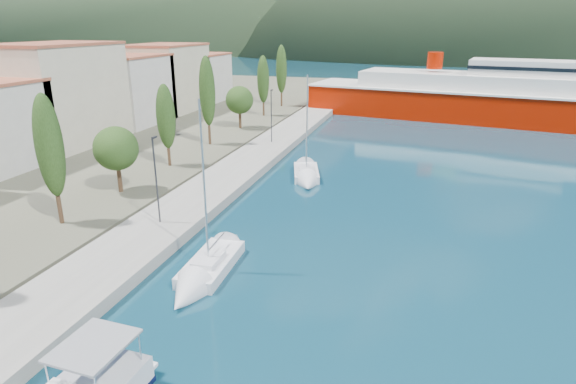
% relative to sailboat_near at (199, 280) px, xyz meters
% --- Properties ---
extents(ground, '(1400.00, 1400.00, 0.00)m').
position_rel_sailboat_near_xyz_m(ground, '(3.20, 113.05, -0.30)').
color(ground, '#0F384A').
extents(quay, '(5.00, 88.00, 0.80)m').
position_rel_sailboat_near_xyz_m(quay, '(-5.80, 19.05, 0.10)').
color(quay, gray).
rests_on(quay, ground).
extents(land_strip, '(70.00, 148.00, 0.70)m').
position_rel_sailboat_near_xyz_m(land_strip, '(-43.80, 29.05, 0.05)').
color(land_strip, '#565644').
rests_on(land_strip, ground).
extents(town_buildings, '(9.20, 69.20, 11.30)m').
position_rel_sailboat_near_xyz_m(town_buildings, '(-28.80, 29.95, 5.27)').
color(town_buildings, beige).
rests_on(town_buildings, land_strip).
extents(tree_row, '(3.65, 65.14, 10.24)m').
position_rel_sailboat_near_xyz_m(tree_row, '(-12.49, 24.87, 5.30)').
color(tree_row, '#47301E').
rests_on(tree_row, land_strip).
extents(lamp_posts, '(0.15, 46.74, 6.06)m').
position_rel_sailboat_near_xyz_m(lamp_posts, '(-5.80, 7.27, 3.78)').
color(lamp_posts, '#2D2D33').
rests_on(lamp_posts, quay).
extents(sailboat_near, '(2.64, 7.84, 11.13)m').
position_rel_sailboat_near_xyz_m(sailboat_near, '(0.00, 0.00, 0.00)').
color(sailboat_near, silver).
rests_on(sailboat_near, ground).
extents(sailboat_mid, '(4.21, 7.52, 10.54)m').
position_rel_sailboat_near_xyz_m(sailboat_mid, '(1.28, 19.90, -0.00)').
color(sailboat_mid, silver).
rests_on(sailboat_mid, ground).
extents(ferry, '(53.48, 19.78, 10.40)m').
position_rel_sailboat_near_xyz_m(ferry, '(19.21, 56.95, 2.86)').
color(ferry, '#9F1300').
rests_on(ferry, ground).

